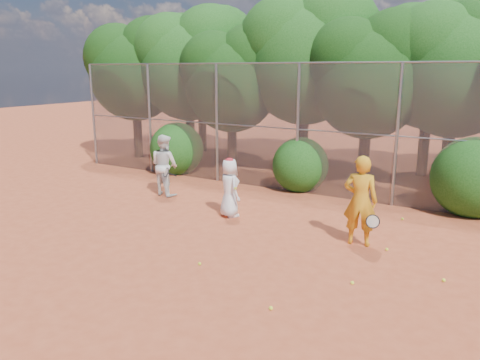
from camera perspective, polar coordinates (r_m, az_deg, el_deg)
The scene contains 23 objects.
ground at distance 9.59m, azimuth -2.52°, elevation -10.14°, with size 80.00×80.00×0.00m, color #A74425.
fence_back at distance 14.34m, azimuth 10.27°, elevation 6.09°, with size 20.05×0.09×4.03m.
tree_0 at distance 20.98m, azimuth -12.56°, elevation 13.39°, with size 4.38×3.81×6.00m.
tree_1 at distance 19.77m, azimuth -6.08°, elevation 14.31°, with size 4.64×4.03×6.35m.
tree_2 at distance 17.79m, azimuth -0.81°, elevation 12.63°, with size 3.99×3.47×5.47m.
tree_3 at distance 17.55m, azimuth 8.24°, elevation 15.13°, with size 4.89×4.26×6.70m.
tree_4 at distance 16.15m, azimuth 15.69°, elevation 12.68°, with size 4.19×3.64×5.73m.
tree_5 at distance 16.48m, azimuth 25.15°, elevation 12.95°, with size 4.51×3.92×6.17m.
tree_9 at distance 22.23m, azimuth -4.57°, elevation 14.69°, with size 4.83×4.20×6.62m.
tree_10 at distance 19.97m, azimuth 8.05°, elevation 15.58°, with size 5.15×4.48×7.06m.
tree_11 at distance 18.20m, azimuth 22.54°, elevation 13.48°, with size 4.64×4.03×6.35m.
bush_0 at distance 17.65m, azimuth -7.72°, elevation 4.07°, with size 2.00×2.00×2.00m, color #144411.
bush_1 at distance 15.12m, azimuth 7.37°, elevation 2.14°, with size 1.80×1.80×1.80m, color #144411.
bush_2 at distance 13.93m, azimuth 26.60°, elevation 0.69°, with size 2.20×2.20×2.20m, color #144411.
player_yellow at distance 10.58m, azimuth 14.47°, elevation -2.47°, with size 0.91×0.61×2.02m.
player_teen at distance 12.29m, azimuth -1.28°, elevation -0.93°, with size 0.90×0.83×1.58m.
player_white at distance 14.57m, azimuth -9.19°, elevation 1.81°, with size 1.02×0.87×1.88m.
ball_0 at distance 8.94m, azimuth 13.53°, elevation -12.09°, with size 0.07×0.07×0.07m, color #D8EE2B.
ball_1 at distance 10.67m, azimuth 17.46°, elevation -8.07°, with size 0.07×0.07×0.07m, color #D8EE2B.
ball_2 at distance 7.90m, azimuth 3.79°, elevation -15.32°, with size 0.07×0.07×0.07m, color #D8EE2B.
ball_3 at distance 9.57m, azimuth 23.58°, elevation -11.14°, with size 0.07×0.07×0.07m, color #D8EE2B.
ball_4 at distance 9.52m, azimuth -4.95°, elevation -10.13°, with size 0.07×0.07×0.07m, color #D8EE2B.
ball_5 at distance 12.87m, azimuth 19.19°, elevation -4.50°, with size 0.07×0.07×0.07m, color #D8EE2B.
Camera 1 is at (4.83, -7.34, 3.83)m, focal length 35.00 mm.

